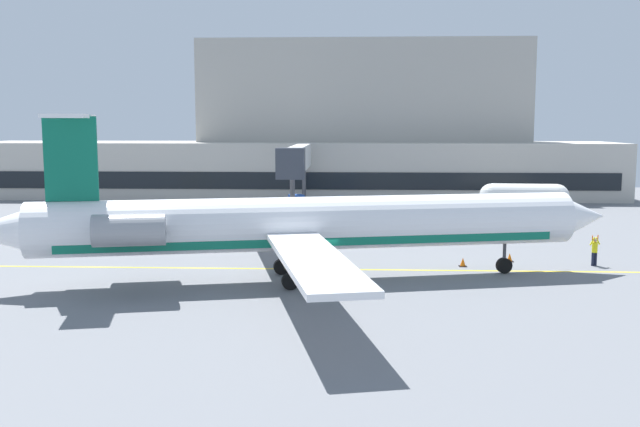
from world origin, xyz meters
The scene contains 11 objects.
ground centered at (0.00, 0.00, -0.05)m, with size 120.00×120.00×0.11m.
terminal_building centered at (-1.62, 46.98, 6.98)m, with size 75.24×12.91×18.54m.
jet_bridge_west centered at (-3.31, 29.76, 5.22)m, with size 2.40×19.03×6.62m.
regional_jet centered at (-0.77, 0.18, 3.18)m, with size 35.44×29.60×9.14m.
baggage_tug centered at (-19.93, 20.20, 0.89)m, with size 3.45×3.94×1.93m.
pushback_tractor centered at (-2.91, 29.55, 0.85)m, with size 3.46×2.66×1.88m.
belt_loader centered at (0.92, 25.70, 0.91)m, with size 2.84×3.68×2.01m.
fuel_tank centered at (19.07, 32.73, 1.53)m, with size 8.73×2.83×2.74m.
marshaller centered at (16.83, 5.24, 0.96)m, with size 0.78×0.45×1.89m.
safety_cone_alpha centered at (11.94, 6.31, 0.25)m, with size 0.47×0.47×0.55m.
safety_cone_bravo centered at (8.75, 4.64, 0.25)m, with size 0.47×0.47×0.55m.
Camera 1 is at (1.99, -38.02, 8.66)m, focal length 39.61 mm.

